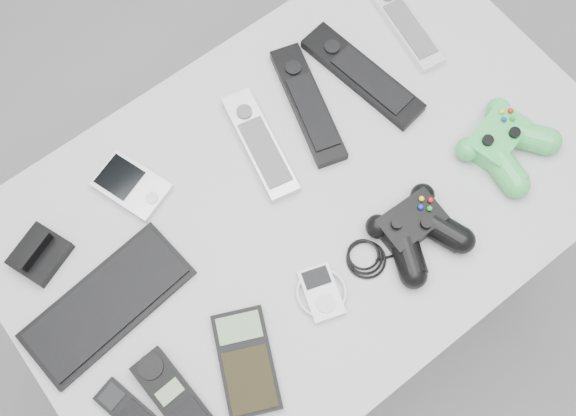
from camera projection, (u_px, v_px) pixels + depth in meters
floor at (281, 273)px, 1.89m from camera, size 3.50×3.50×0.00m
desk at (307, 208)px, 1.25m from camera, size 1.09×0.70×0.73m
pda_keyboard at (108, 303)px, 1.12m from camera, size 0.30×0.15×0.02m
dock_bracket at (38, 252)px, 1.13m from camera, size 0.11×0.10×0.05m
pda at (131, 186)px, 1.19m from camera, size 0.12×0.14×0.02m
remote_silver_a at (260, 144)px, 1.21m from camera, size 0.10×0.23×0.02m
remote_black_a at (308, 104)px, 1.24m from camera, size 0.13×0.26×0.03m
remote_black_b at (362, 75)px, 1.26m from camera, size 0.10×0.27×0.02m
remote_silver_b at (404, 23)px, 1.30m from camera, size 0.08×0.22×0.02m
mobile_phone at (125, 408)px, 1.06m from camera, size 0.07×0.11×0.02m
cordless_handset at (179, 403)px, 1.06m from camera, size 0.07×0.19×0.03m
calculator at (246, 362)px, 1.09m from camera, size 0.15×0.19×0.02m
mp3_player at (321, 293)px, 1.12m from camera, size 0.11×0.11×0.02m
controller_black at (416, 229)px, 1.14m from camera, size 0.26×0.17×0.05m
controller_green at (505, 142)px, 1.20m from camera, size 0.19×0.20×0.05m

